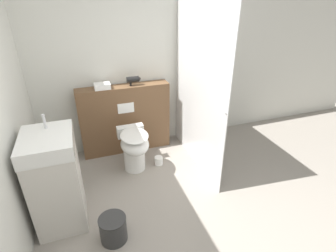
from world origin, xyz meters
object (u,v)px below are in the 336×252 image
object	(u,v)px
sink_vanity	(56,180)
waste_bin	(113,229)
hair_drier	(133,79)
toilet	(134,147)

from	to	relation	value
sink_vanity	waste_bin	world-z (taller)	sink_vanity
waste_bin	sink_vanity	bearing A→B (deg)	136.10
sink_vanity	hair_drier	bearing A→B (deg)	46.87
toilet	sink_vanity	bearing A→B (deg)	-146.77
waste_bin	hair_drier	bearing A→B (deg)	69.04
hair_drier	waste_bin	xyz separation A→B (m)	(-0.59, -1.53, -0.93)
sink_vanity	toilet	bearing A→B (deg)	33.23
sink_vanity	waste_bin	distance (m)	0.72
hair_drier	sink_vanity	bearing A→B (deg)	-133.13
sink_vanity	hair_drier	distance (m)	1.62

